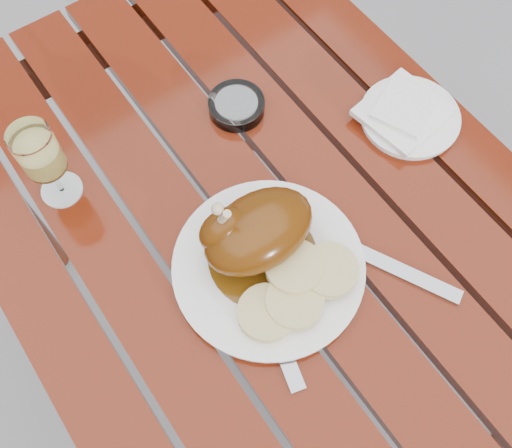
{
  "coord_description": "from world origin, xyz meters",
  "views": [
    {
      "loc": [
        -0.24,
        -0.29,
        1.55
      ],
      "look_at": [
        -0.03,
        0.01,
        0.78
      ],
      "focal_mm": 40.0,
      "sensor_mm": 36.0,
      "label": 1
    }
  ],
  "objects_px": {
    "dinner_plate": "(269,267)",
    "ashtray": "(237,106)",
    "side_plate": "(410,117)",
    "wine_glass": "(46,165)",
    "table": "(269,300)"
  },
  "relations": [
    {
      "from": "dinner_plate",
      "to": "ashtray",
      "type": "relative_size",
      "value": 2.97
    },
    {
      "from": "dinner_plate",
      "to": "side_plate",
      "type": "height_order",
      "value": "dinner_plate"
    },
    {
      "from": "wine_glass",
      "to": "table",
      "type": "bearing_deg",
      "value": -45.85
    },
    {
      "from": "wine_glass",
      "to": "ashtray",
      "type": "bearing_deg",
      "value": -5.8
    },
    {
      "from": "side_plate",
      "to": "ashtray",
      "type": "bearing_deg",
      "value": 140.64
    },
    {
      "from": "wine_glass",
      "to": "side_plate",
      "type": "bearing_deg",
      "value": -21.9
    },
    {
      "from": "table",
      "to": "ashtray",
      "type": "relative_size",
      "value": 12.5
    },
    {
      "from": "dinner_plate",
      "to": "ashtray",
      "type": "height_order",
      "value": "ashtray"
    },
    {
      "from": "table",
      "to": "side_plate",
      "type": "height_order",
      "value": "side_plate"
    },
    {
      "from": "dinner_plate",
      "to": "ashtray",
      "type": "xyz_separation_m",
      "value": [
        0.13,
        0.27,
        0.0
      ]
    },
    {
      "from": "table",
      "to": "ashtray",
      "type": "bearing_deg",
      "value": 69.95
    },
    {
      "from": "dinner_plate",
      "to": "side_plate",
      "type": "bearing_deg",
      "value": 12.93
    },
    {
      "from": "wine_glass",
      "to": "ashtray",
      "type": "distance_m",
      "value": 0.32
    },
    {
      "from": "wine_glass",
      "to": "side_plate",
      "type": "relative_size",
      "value": 0.92
    },
    {
      "from": "dinner_plate",
      "to": "side_plate",
      "type": "relative_size",
      "value": 1.69
    }
  ]
}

